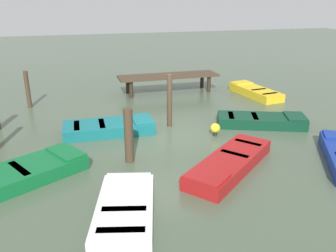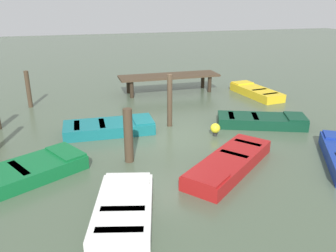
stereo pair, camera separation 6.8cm
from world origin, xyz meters
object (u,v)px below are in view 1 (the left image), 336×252
mooring_piling_near_right (170,101)px  rowboat_teal (110,127)px  rowboat_green (29,171)px  rowboat_dark_green (262,120)px  rowboat_yellow (255,92)px  rowboat_red (230,163)px  mooring_piling_far_left (28,89)px  dock_segment (169,77)px  rowboat_white (125,210)px  marker_buoy (215,128)px  mooring_piling_far_right (129,136)px

mooring_piling_near_right → rowboat_teal: bearing=-178.5°
rowboat_green → rowboat_teal: size_ratio=1.01×
rowboat_dark_green → rowboat_yellow: (2.07, 4.11, 0.00)m
rowboat_red → mooring_piling_far_left: mooring_piling_far_left is taller
dock_segment → rowboat_white: bearing=-111.5°
dock_segment → rowboat_dark_green: (2.07, -6.01, -0.61)m
rowboat_white → mooring_piling_far_left: 10.23m
rowboat_yellow → mooring_piling_far_left: 11.17m
rowboat_dark_green → marker_buoy: (-2.21, -0.48, 0.07)m
rowboat_white → marker_buoy: marker_buoy is taller
mooring_piling_far_right → rowboat_green: bearing=-175.2°
mooring_piling_far_right → mooring_piling_near_right: size_ratio=0.83×
rowboat_white → mooring_piling_far_right: 3.03m
rowboat_teal → rowboat_yellow: same height
rowboat_red → rowboat_teal: same height
marker_buoy → dock_segment: bearing=88.7°
dock_segment → mooring_piling_far_right: mooring_piling_far_right is taller
mooring_piling_near_right → rowboat_white: bearing=-116.2°
dock_segment → rowboat_dark_green: size_ratio=1.48×
rowboat_teal → mooring_piling_far_right: size_ratio=1.96×
rowboat_red → rowboat_green: bearing=-50.5°
dock_segment → rowboat_teal: 6.38m
mooring_piling_near_right → marker_buoy: mooring_piling_near_right is taller
rowboat_white → marker_buoy: (4.06, 4.11, 0.07)m
mooring_piling_far_left → rowboat_red: bearing=-53.6°
rowboat_red → rowboat_yellow: same height
rowboat_red → rowboat_white: size_ratio=1.24×
rowboat_dark_green → mooring_piling_far_left: size_ratio=2.11×
mooring_piling_far_left → mooring_piling_far_right: bearing=-63.9°
rowboat_teal → marker_buoy: 3.95m
marker_buoy → rowboat_teal: bearing=158.9°
dock_segment → rowboat_teal: size_ratio=1.58×
rowboat_green → rowboat_white: (2.26, -2.65, 0.00)m
rowboat_red → mooring_piling_far_right: size_ratio=2.13×
rowboat_green → rowboat_teal: (2.63, 2.88, -0.00)m
rowboat_red → mooring_piling_near_right: mooring_piling_near_right is taller
mooring_piling_near_right → marker_buoy: size_ratio=4.32×
rowboat_teal → marker_buoy: size_ratio=7.00×
rowboat_green → mooring_piling_near_right: bearing=1.7°
rowboat_green → mooring_piling_far_left: 7.23m
rowboat_red → mooring_piling_near_right: size_ratio=1.76×
mooring_piling_far_left → mooring_piling_near_right: (5.51, -4.24, 0.19)m
dock_segment → rowboat_yellow: bearing=-24.6°
rowboat_teal → mooring_piling_near_right: mooring_piling_near_right is taller
rowboat_green → mooring_piling_far_left: bearing=65.2°
rowboat_red → mooring_piling_far_right: bearing=-65.9°
dock_segment → rowboat_dark_green: bearing=-70.9°
rowboat_yellow → marker_buoy: (-4.28, -4.59, 0.07)m
rowboat_red → mooring_piling_far_right: (-2.73, 1.38, 0.64)m
rowboat_white → mooring_piling_far_right: size_ratio=1.72×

